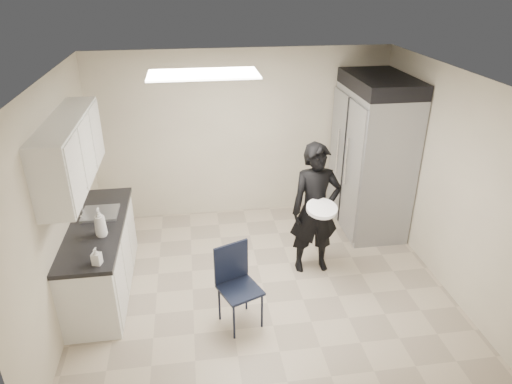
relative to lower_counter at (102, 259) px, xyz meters
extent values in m
plane|color=tan|center=(1.95, -0.20, -0.43)|extent=(4.50, 4.50, 0.00)
plane|color=silver|center=(1.95, -0.20, 2.17)|extent=(4.50, 4.50, 0.00)
plane|color=beige|center=(1.95, 1.80, 0.87)|extent=(4.50, 0.00, 4.50)
plane|color=beige|center=(-0.30, -0.20, 0.87)|extent=(0.00, 4.00, 4.00)
plane|color=beige|center=(4.20, -0.20, 0.87)|extent=(0.00, 4.00, 4.00)
cube|color=white|center=(1.35, 0.20, 2.14)|extent=(1.20, 0.60, 0.02)
cube|color=silver|center=(0.00, 0.00, 0.00)|extent=(0.60, 1.90, 0.86)
cube|color=black|center=(0.00, 0.00, 0.46)|extent=(0.64, 1.95, 0.05)
cube|color=gray|center=(0.02, 0.25, 0.44)|extent=(0.42, 0.40, 0.14)
cylinder|color=silver|center=(-0.18, 0.25, 0.59)|extent=(0.02, 0.02, 0.24)
cube|color=silver|center=(-0.13, 0.00, 1.40)|extent=(0.35, 1.80, 0.75)
cube|color=black|center=(-0.19, 1.15, 1.19)|extent=(0.22, 0.30, 0.35)
cube|color=yellow|center=(-0.29, -0.10, 0.79)|extent=(0.00, 0.12, 0.07)
cube|color=yellow|center=(-0.29, 0.10, 0.75)|extent=(0.00, 0.12, 0.07)
cube|color=gray|center=(3.78, 1.07, 0.62)|extent=(0.80, 1.35, 2.10)
cube|color=black|center=(3.78, 1.07, 1.77)|extent=(0.80, 1.35, 0.20)
cube|color=black|center=(1.60, -0.88, 0.03)|extent=(0.53, 0.53, 0.92)
imported|color=black|center=(2.66, 0.05, 0.44)|extent=(0.65, 0.44, 1.75)
cylinder|color=white|center=(2.67, -0.20, 0.59)|extent=(0.38, 0.38, 0.05)
imported|color=white|center=(0.12, -0.27, 0.65)|extent=(0.15, 0.15, 0.34)
imported|color=#AFB1BC|center=(0.16, -0.83, 0.58)|extent=(0.11, 0.11, 0.19)
camera|label=1|loc=(1.19, -4.84, 3.16)|focal=32.00mm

